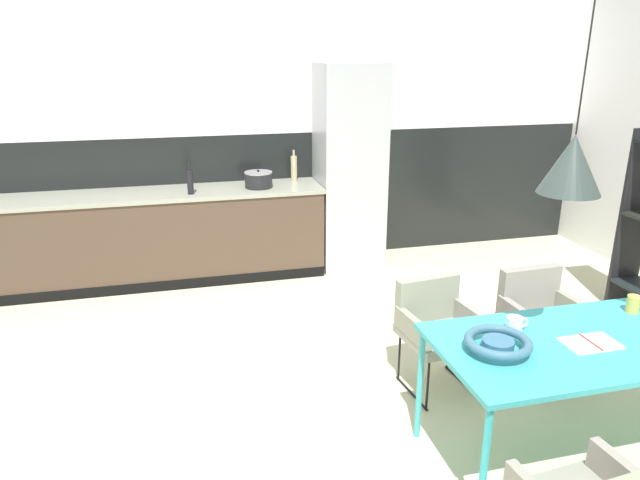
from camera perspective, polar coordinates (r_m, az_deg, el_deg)
The scene contains 16 objects.
ground_plane at distance 3.79m, azimuth 3.61°, elevation -17.24°, with size 9.59×9.59×0.00m, color beige.
back_wall_splashback_dark at distance 6.20m, azimuth -4.65°, elevation 4.27°, with size 7.38×0.12×1.38m, color black.
back_wall_panel_upper at distance 6.01m, azimuth -5.01°, elevation 17.12°, with size 7.38×0.12×1.38m, color white.
kitchen_counter at distance 5.87m, azimuth -19.27°, elevation 0.03°, with size 3.96×0.63×0.90m.
refrigerator_column at distance 5.94m, azimuth 2.93°, elevation 7.17°, with size 0.65×0.60×2.09m, color #ADAFB2.
dining_table at distance 3.51m, azimuth 26.81°, elevation -9.21°, with size 1.92×0.82×0.74m.
armchair_near_window at distance 3.95m, azimuth 11.48°, elevation -7.83°, with size 0.53×0.52×0.75m.
armchair_head_of_table at distance 4.26m, azimuth 20.95°, elevation -6.53°, with size 0.51×0.49×0.77m.
fruit_bowl at distance 3.09m, azimuth 17.33°, elevation -9.76°, with size 0.34×0.34×0.08m.
open_book at distance 3.37m, azimuth 25.36°, elevation -9.29°, with size 0.29×0.18×0.02m.
mug_glass_clear at distance 3.34m, azimuth 18.84°, elevation -7.96°, with size 0.13×0.09×0.09m.
mug_wide_latte at distance 3.85m, azimuth 28.81°, elevation -5.60°, with size 0.12×0.07×0.10m.
cooking_pot at distance 5.71m, azimuth -6.15°, elevation 6.01°, with size 0.28×0.28×0.18m.
bottle_vinegar_dark at distance 5.54m, azimuth -12.83°, elevation 5.73°, with size 0.06×0.06×0.31m.
bottle_oil_tall at distance 5.97m, azimuth -2.61°, elevation 7.18°, with size 0.06×0.06×0.32m.
pendant_lamp_over_table_near at distance 2.97m, azimuth 23.80°, elevation 6.92°, with size 0.30×0.30×1.15m.
Camera 1 is at (-0.96, -2.92, 2.22)m, focal length 32.09 mm.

